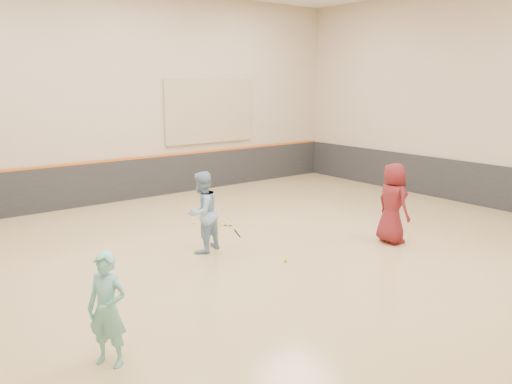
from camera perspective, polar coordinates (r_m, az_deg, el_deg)
room at (r=9.97m, az=-0.44°, el=-2.59°), size 15.04×12.04×6.22m
wainscot_back at (r=15.10m, az=-14.22°, el=1.37°), size 14.90×0.04×1.20m
wainscot_right at (r=15.58m, az=22.06°, el=1.17°), size 0.04×11.90×1.20m
accent_stripe at (r=14.99m, az=-14.33°, el=3.69°), size 14.90×0.03×0.06m
acoustic_panel at (r=16.15m, az=-5.30°, el=9.19°), size 3.20×0.08×2.00m
girl at (r=6.42m, az=-16.63°, el=-12.74°), size 0.58×0.63×1.44m
instructor at (r=10.13m, az=-6.18°, el=-2.31°), size 0.98×0.88×1.66m
young_man at (r=11.04m, az=15.36°, el=-1.25°), size 0.71×0.94×1.74m
held_racket at (r=10.06m, az=-3.07°, el=-3.56°), size 0.42×0.42×0.47m
spare_racket at (r=12.16m, az=-4.53°, el=-3.70°), size 0.64×0.64×0.05m
ball_under_racket at (r=9.74m, az=3.39°, el=-7.79°), size 0.07×0.07×0.07m
ball_in_hand at (r=10.97m, az=15.96°, el=0.27°), size 0.07×0.07×0.07m
ball_beside_spare at (r=12.33m, az=-7.20°, el=-3.50°), size 0.07×0.07×0.07m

